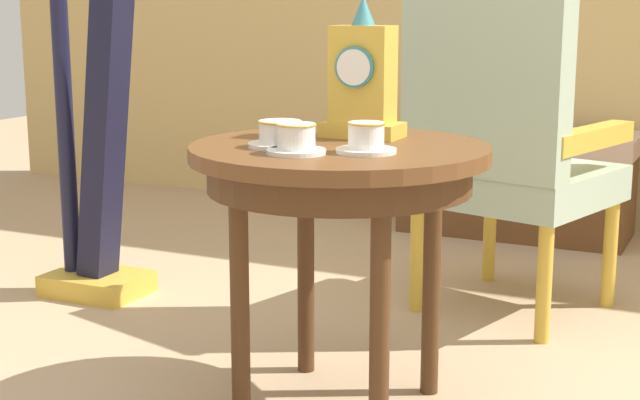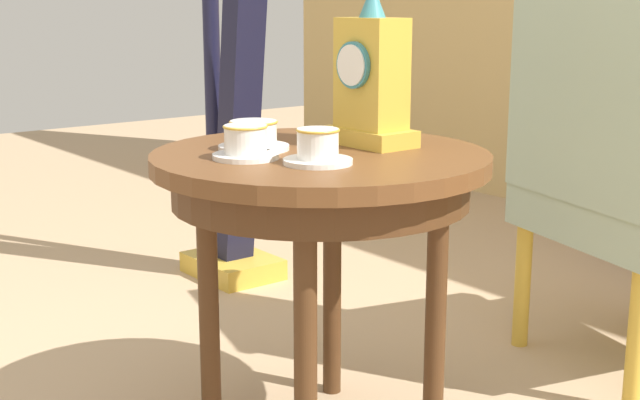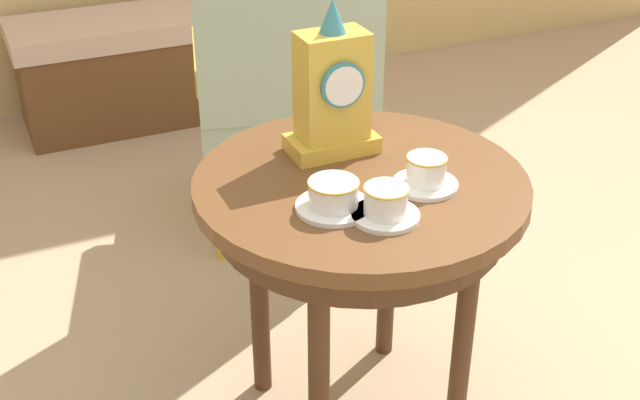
{
  "view_description": "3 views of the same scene",
  "coord_description": "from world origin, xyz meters",
  "px_view_note": "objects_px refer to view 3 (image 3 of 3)",
  "views": [
    {
      "loc": [
        0.79,
        -1.95,
        0.96
      ],
      "look_at": [
        -0.12,
        -0.01,
        0.51
      ],
      "focal_mm": 53.36,
      "sensor_mm": 36.0,
      "label": 1
    },
    {
      "loc": [
        1.29,
        -1.07,
        0.94
      ],
      "look_at": [
        -0.07,
        0.01,
        0.54
      ],
      "focal_mm": 49.07,
      "sensor_mm": 36.0,
      "label": 2
    },
    {
      "loc": [
        -0.78,
        -1.32,
        1.44
      ],
      "look_at": [
        -0.17,
        0.04,
        0.59
      ],
      "focal_mm": 46.84,
      "sensor_mm": 36.0,
      "label": 3
    }
  ],
  "objects_px": {
    "teacup_right": "(386,204)",
    "teacup_center": "(426,173)",
    "mantel_clock": "(332,93)",
    "teacup_left": "(333,196)",
    "armchair": "(285,60)",
    "window_bench": "(137,67)",
    "side_table": "(360,210)"
  },
  "relations": [
    {
      "from": "teacup_right",
      "to": "teacup_center",
      "type": "height_order",
      "value": "teacup_center"
    },
    {
      "from": "teacup_right",
      "to": "mantel_clock",
      "type": "distance_m",
      "value": 0.32
    },
    {
      "from": "teacup_right",
      "to": "teacup_left",
      "type": "bearing_deg",
      "value": 137.12
    },
    {
      "from": "teacup_right",
      "to": "mantel_clock",
      "type": "height_order",
      "value": "mantel_clock"
    },
    {
      "from": "teacup_center",
      "to": "armchair",
      "type": "distance_m",
      "value": 0.92
    },
    {
      "from": "mantel_clock",
      "to": "teacup_left",
      "type": "bearing_deg",
      "value": -114.42
    },
    {
      "from": "teacup_right",
      "to": "window_bench",
      "type": "xyz_separation_m",
      "value": [
        -0.02,
        2.09,
        -0.45
      ]
    },
    {
      "from": "teacup_center",
      "to": "mantel_clock",
      "type": "height_order",
      "value": "mantel_clock"
    },
    {
      "from": "window_bench",
      "to": "teacup_center",
      "type": "bearing_deg",
      "value": -85.83
    },
    {
      "from": "armchair",
      "to": "window_bench",
      "type": "distance_m",
      "value": 1.19
    },
    {
      "from": "teacup_center",
      "to": "window_bench",
      "type": "xyz_separation_m",
      "value": [
        -0.15,
        2.02,
        -0.45
      ]
    },
    {
      "from": "side_table",
      "to": "teacup_right",
      "type": "bearing_deg",
      "value": -100.59
    },
    {
      "from": "teacup_left",
      "to": "window_bench",
      "type": "height_order",
      "value": "teacup_left"
    },
    {
      "from": "teacup_left",
      "to": "mantel_clock",
      "type": "height_order",
      "value": "mantel_clock"
    },
    {
      "from": "teacup_right",
      "to": "mantel_clock",
      "type": "xyz_separation_m",
      "value": [
        0.03,
        0.3,
        0.1
      ]
    },
    {
      "from": "mantel_clock",
      "to": "window_bench",
      "type": "height_order",
      "value": "mantel_clock"
    },
    {
      "from": "side_table",
      "to": "window_bench",
      "type": "bearing_deg",
      "value": 91.38
    },
    {
      "from": "armchair",
      "to": "teacup_left",
      "type": "bearing_deg",
      "value": -106.6
    },
    {
      "from": "side_table",
      "to": "teacup_left",
      "type": "xyz_separation_m",
      "value": [
        -0.11,
        -0.09,
        0.11
      ]
    },
    {
      "from": "armchair",
      "to": "mantel_clock",
      "type": "bearing_deg",
      "value": -103.83
    },
    {
      "from": "teacup_right",
      "to": "armchair",
      "type": "height_order",
      "value": "armchair"
    },
    {
      "from": "teacup_right",
      "to": "mantel_clock",
      "type": "bearing_deg",
      "value": 84.56
    },
    {
      "from": "teacup_left",
      "to": "window_bench",
      "type": "relative_size",
      "value": 0.15
    },
    {
      "from": "teacup_center",
      "to": "mantel_clock",
      "type": "bearing_deg",
      "value": 114.72
    },
    {
      "from": "teacup_right",
      "to": "armchair",
      "type": "xyz_separation_m",
      "value": [
        0.2,
        0.99,
        -0.08
      ]
    },
    {
      "from": "teacup_left",
      "to": "armchair",
      "type": "bearing_deg",
      "value": 73.4
    },
    {
      "from": "teacup_right",
      "to": "window_bench",
      "type": "relative_size",
      "value": 0.13
    },
    {
      "from": "teacup_left",
      "to": "armchair",
      "type": "height_order",
      "value": "armchair"
    },
    {
      "from": "teacup_left",
      "to": "side_table",
      "type": "bearing_deg",
      "value": 41.09
    },
    {
      "from": "teacup_center",
      "to": "window_bench",
      "type": "relative_size",
      "value": 0.14
    },
    {
      "from": "teacup_left",
      "to": "armchair",
      "type": "xyz_separation_m",
      "value": [
        0.27,
        0.92,
        -0.07
      ]
    },
    {
      "from": "teacup_right",
      "to": "armchair",
      "type": "relative_size",
      "value": 0.11
    }
  ]
}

